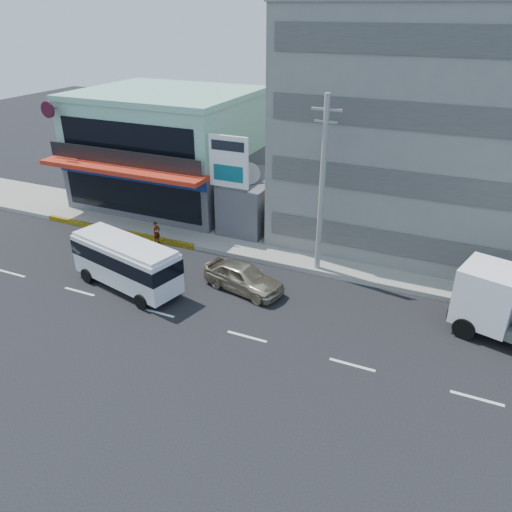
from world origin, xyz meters
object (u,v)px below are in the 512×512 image
Objects in this scene: concrete_building at (424,130)px; utility_pole_near at (322,187)px; satellite_dish at (249,182)px; motorcycle_rider at (157,241)px; billboard at (229,168)px; sedan at (243,277)px; minibus at (126,260)px; shop_building at (169,151)px.

utility_pole_near is at bearing -117.76° from concrete_building.
satellite_dish is at bearing 149.04° from utility_pole_near.
billboard is at bearing 42.37° from motorcycle_rider.
concrete_building is 3.48× the size of sedan.
satellite_dish is at bearing 35.19° from sedan.
minibus is at bearing -106.65° from satellite_dish.
minibus is (-12.84, -13.50, -5.35)m from concrete_building.
utility_pole_near is 5.07× the size of motorcycle_rider.
concrete_building reaches higher than billboard.
billboard is (-0.50, -1.80, 1.35)m from satellite_dish.
utility_pole_near is 2.17× the size of sedan.
minibus is (-2.84, -9.50, -1.92)m from satellite_dish.
motorcycle_rider is (-1.16, 4.51, -1.00)m from minibus.
shop_building is at bearing 59.88° from sedan.
motorcycle_rider is at bearing 85.20° from sedan.
concrete_building is 2.31× the size of minibus.
shop_building is 1.79× the size of minibus.
billboard reaches higher than minibus.
shop_building is 8.92m from billboard.
sedan is at bearing -122.07° from concrete_building.
utility_pole_near reaches higher than motorcycle_rider.
motorcycle_rider is (-4.00, -4.99, -2.92)m from satellite_dish.
motorcycle_rider is at bearing -63.26° from shop_building.
concrete_building is 17.81m from motorcycle_rider.
shop_building is 15.50m from utility_pole_near.
shop_building is 8.54m from satellite_dish.
minibus is (-2.34, -7.70, -3.28)m from billboard.
utility_pole_near is (-4.00, -7.60, -1.85)m from concrete_building.
motorcycle_rider is (-3.50, -3.19, -4.28)m from billboard.
satellite_dish is 0.33× the size of sedan.
satellite_dish is (-10.00, -4.00, -3.42)m from concrete_building.
concrete_building is 10.67× the size of satellite_dish.
shop_building is at bearing 154.94° from utility_pole_near.
shop_building is 1.24× the size of utility_pole_near.
billboard is at bearing 45.58° from sedan.
billboard is 7.63m from sedan.
shop_building reaches higher than sedan.
motorcycle_rider is at bearing 104.42° from minibus.
minibus is 4.76m from motorcycle_rider.
shop_building reaches higher than satellite_dish.
utility_pole_near is at bearing -27.55° from sedan.
concrete_building is 8.79m from utility_pole_near.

